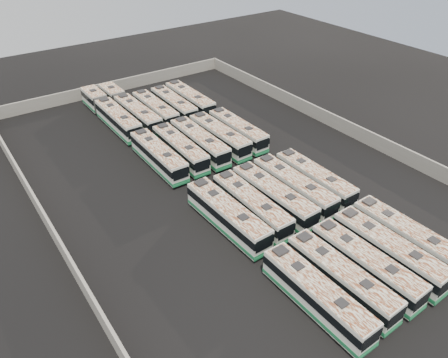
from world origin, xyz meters
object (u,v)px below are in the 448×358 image
(bus_midback_far_right, at_px, (238,130))
(bus_back_far_left, at_px, (110,112))
(bus_front_far_right, at_px, (407,237))
(bus_back_center, at_px, (156,110))
(bus_back_far_right, at_px, (190,100))
(bus_front_center, at_px, (366,264))
(bus_back_left, at_px, (129,108))
(bus_midfront_right, at_px, (294,187))
(bus_midfront_far_right, at_px, (314,179))
(bus_midback_far_left, at_px, (159,156))
(bus_midback_right, at_px, (219,136))
(bus_midback_center, at_px, (200,142))
(bus_midfront_far_left, at_px, (228,216))
(bus_front_right, at_px, (388,251))
(bus_midfront_left, at_px, (251,206))
(bus_front_far_left, at_px, (317,295))
(bus_front_left, at_px, (341,278))
(bus_back_right, at_px, (174,105))
(bus_midback_left, at_px, (180,149))
(bus_midfront_center, at_px, (274,196))

(bus_midback_far_right, distance_m, bus_back_far_left, 21.29)
(bus_front_far_right, distance_m, bus_back_center, 43.30)
(bus_back_far_right, bearing_deg, bus_front_center, -98.36)
(bus_back_far_left, bearing_deg, bus_back_center, -26.53)
(bus_back_center, bearing_deg, bus_back_left, 136.51)
(bus_midfront_right, bearing_deg, bus_midfront_far_right, -3.71)
(bus_midback_far_left, xyz_separation_m, bus_midback_far_right, (13.20, -0.06, -0.04))
(bus_midback_right, bearing_deg, bus_midback_center, 177.70)
(bus_midfront_far_left, relative_size, bus_midback_center, 1.01)
(bus_front_right, height_order, bus_back_left, bus_front_right)
(bus_back_left, bearing_deg, bus_midfront_left, -90.58)
(bus_front_far_left, xyz_separation_m, bus_midfront_far_left, (0.07, 13.67, 0.06))
(bus_front_left, height_order, bus_midfront_far_right, bus_front_left)
(bus_midfront_left, bearing_deg, bus_midback_center, 79.20)
(bus_back_far_left, relative_size, bus_back_center, 1.60)
(bus_front_far_left, relative_size, bus_back_right, 1.00)
(bus_midfront_far_left, height_order, bus_back_far_right, same)
(bus_front_far_left, bearing_deg, bus_back_right, 76.74)
(bus_midfront_left, distance_m, bus_midback_far_left, 16.24)
(bus_midback_far_left, xyz_separation_m, bus_midback_center, (6.52, -0.00, 0.03))
(bus_midfront_left, height_order, bus_back_far_left, bus_back_far_left)
(bus_front_far_right, relative_size, bus_midback_left, 1.02)
(bus_midfront_far_right, distance_m, bus_midback_center, 17.40)
(bus_midback_far_left, height_order, bus_midback_right, bus_midback_right)
(bus_midback_center, bearing_deg, bus_midback_far_right, 0.20)
(bus_back_left, relative_size, bus_back_center, 1.58)
(bus_front_far_right, xyz_separation_m, bus_back_left, (-9.77, 45.95, -0.01))
(bus_midback_center, distance_m, bus_back_center, 13.46)
(bus_back_right, bearing_deg, bus_midfront_left, -101.32)
(bus_front_left, relative_size, bus_midfront_far_left, 0.96)
(bus_midback_far_left, bearing_deg, bus_midback_left, 1.19)
(bus_midfront_right, relative_size, bus_back_center, 1.03)
(bus_midback_center, bearing_deg, bus_front_far_left, -101.71)
(bus_midfront_left, bearing_deg, bus_back_left, 90.51)
(bus_midback_far_left, xyz_separation_m, bus_back_left, (3.33, 16.60, 0.00))
(bus_front_left, distance_m, bus_midfront_left, 13.47)
(bus_midfront_far_right, relative_size, bus_back_far_left, 0.62)
(bus_midback_left, bearing_deg, bus_midfront_left, -88.79)
(bus_midback_right, xyz_separation_m, bus_back_right, (0.06, 13.48, -0.03))
(bus_front_center, height_order, bus_back_right, bus_front_center)
(bus_front_right, relative_size, bus_back_far_right, 1.00)
(bus_midfront_far_left, relative_size, bus_midback_far_right, 1.05)
(bus_front_far_right, xyz_separation_m, bus_midfront_far_left, (-13.00, 13.49, 0.03))
(bus_midfront_far_right, bearing_deg, bus_back_left, 106.70)
(bus_front_right, height_order, bus_back_far_left, bus_front_right)
(bus_front_left, xyz_separation_m, bus_midback_right, (6.55, 29.28, 0.03))
(bus_midfront_far_right, height_order, bus_midback_far_right, bus_midfront_far_right)
(bus_front_left, relative_size, bus_midback_far_left, 0.99)
(bus_midfront_center, xyz_separation_m, bus_back_left, (-3.24, 32.61, -0.03))
(bus_midback_left, bearing_deg, bus_front_center, -82.63)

